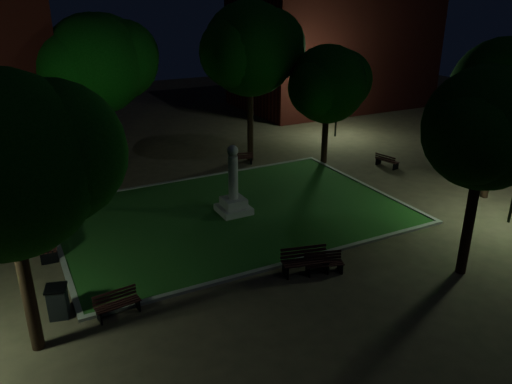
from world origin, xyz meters
TOP-DOWN VIEW (x-y plane):
  - ground at (0.00, 0.00)m, footprint 80.00×80.00m
  - lawn at (0.00, 2.00)m, footprint 15.00×10.00m
  - lawn_kerb at (0.00, 2.00)m, footprint 15.40×10.40m
  - monument at (0.00, 2.00)m, footprint 1.40×1.40m
  - building_far at (18.00, 20.00)m, footprint 16.00×10.00m
  - tree_west at (-8.80, -3.84)m, footprint 5.87×4.79m
  - tree_north_wl at (-4.12, 8.68)m, footprint 5.98×4.88m
  - tree_north_er at (4.36, 8.67)m, footprint 6.45×5.27m
  - tree_ne at (8.05, 6.28)m, footprint 5.40×4.41m
  - tree_east at (12.05, -1.90)m, footprint 5.99×4.89m
  - tree_se at (5.25, -6.47)m, footprint 4.99×4.07m
  - tree_far_north at (-3.29, 10.86)m, footprint 5.75×4.69m
  - lamppost_ne at (12.01, 10.75)m, footprint 1.18×0.28m
  - bench_near_left at (0.10, -3.86)m, footprint 1.82×0.99m
  - bench_near_right at (0.71, -4.17)m, footprint 1.47×0.87m
  - bench_west_near at (-6.50, -3.27)m, footprint 1.45×0.65m
  - bench_left_side at (-7.91, 1.85)m, footprint 0.77×1.83m
  - bench_right_side at (10.68, 3.89)m, footprint 0.76×1.46m
  - bench_far_side at (3.39, 8.23)m, footprint 1.48×0.84m
  - trash_bin at (-8.15, -2.56)m, footprint 0.76×0.76m
  - bicycle at (-9.00, 3.85)m, footprint 2.04×1.08m

SIDE VIEW (x-z plane):
  - ground at x=0.00m, z-range 0.00..0.00m
  - lawn at x=0.00m, z-range 0.00..0.08m
  - lawn_kerb at x=0.00m, z-range 0.00..0.12m
  - bench_right_side at x=10.68m, z-range -0.02..0.74m
  - bench_near_right at x=0.71m, z-range -0.02..0.74m
  - bench_far_side at x=3.39m, z-range -0.02..0.74m
  - bench_west_near at x=-6.50m, z-range -0.02..0.75m
  - bench_near_left at x=0.10m, z-range -0.03..0.92m
  - bench_left_side at x=-7.91m, z-range -0.03..0.95m
  - bicycle at x=-9.00m, z-range 0.00..1.02m
  - trash_bin at x=-8.15m, z-range 0.01..1.08m
  - monument at x=0.00m, z-range -0.64..2.56m
  - lamppost_ne at x=12.01m, z-range 0.84..4.78m
  - tree_ne at x=8.05m, z-range 1.22..8.08m
  - tree_east at x=12.05m, z-range 1.40..9.09m
  - tree_se at x=5.25m, z-range 1.65..9.04m
  - tree_west at x=-8.80m, z-range 1.55..9.46m
  - building_far at x=18.00m, z-range 0.00..12.00m
  - tree_north_wl at x=-4.12m, z-range 1.87..10.50m
  - tree_far_north at x=-3.29m, z-range 1.92..10.46m
  - tree_north_er at x=4.36m, z-range 1.94..11.10m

